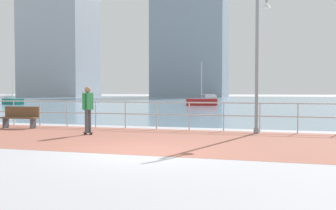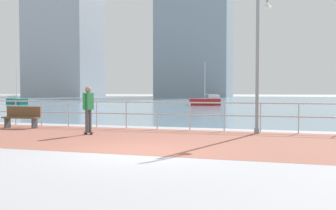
# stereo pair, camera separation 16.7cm
# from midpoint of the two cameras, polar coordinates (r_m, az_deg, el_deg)

# --- Properties ---
(ground) EXTENTS (220.00, 220.00, 0.00)m
(ground) POSITION_cam_midpoint_polar(r_m,az_deg,el_deg) (49.62, 11.80, 0.26)
(ground) COLOR #9E9EA3
(brick_paving) EXTENTS (28.00, 6.36, 0.01)m
(brick_paving) POSITION_cam_midpoint_polar(r_m,az_deg,el_deg) (12.68, -0.40, -5.11)
(brick_paving) COLOR #935647
(brick_paving) RESTS_ON ground
(harbor_water) EXTENTS (180.00, 88.00, 0.00)m
(harbor_water) POSITION_cam_midpoint_polar(r_m,az_deg,el_deg) (60.38, 12.53, 0.59)
(harbor_water) COLOR #6B899E
(harbor_water) RESTS_ON ground
(waterfront_railing) EXTENTS (25.25, 0.06, 1.15)m
(waterfront_railing) POSITION_cam_midpoint_polar(r_m,az_deg,el_deg) (15.68, 2.86, -0.84)
(waterfront_railing) COLOR #B2BCC1
(waterfront_railing) RESTS_ON ground
(lamppost) EXTENTS (0.59, 0.72, 5.63)m
(lamppost) POSITION_cam_midpoint_polar(r_m,az_deg,el_deg) (14.87, 13.09, 7.91)
(lamppost) COLOR gray
(lamppost) RESTS_ON ground
(skateboarder) EXTENTS (0.41, 0.56, 1.75)m
(skateboarder) POSITION_cam_midpoint_polar(r_m,az_deg,el_deg) (14.30, -12.11, -0.12)
(skateboarder) COLOR black
(skateboarder) RESTS_ON ground
(park_bench) EXTENTS (1.63, 0.57, 0.92)m
(park_bench) POSITION_cam_midpoint_polar(r_m,az_deg,el_deg) (17.62, -21.31, -1.67)
(park_bench) COLOR brown
(park_bench) RESTS_ON ground
(sailboat_teal) EXTENTS (3.48, 1.84, 4.67)m
(sailboat_teal) POSITION_cam_midpoint_polar(r_m,az_deg,el_deg) (41.62, 5.05, 0.55)
(sailboat_teal) COLOR #B21E1E
(sailboat_teal) RESTS_ON ground
(sailboat_navy) EXTENTS (3.19, 1.96, 4.29)m
(sailboat_navy) POSITION_cam_midpoint_polar(r_m,az_deg,el_deg) (47.97, -22.19, 0.57)
(sailboat_navy) COLOR #197266
(sailboat_navy) RESTS_ON ground
(tower_slate) EXTENTS (17.84, 12.85, 29.87)m
(tower_slate) POSITION_cam_midpoint_polar(r_m,az_deg,el_deg) (98.50, 3.30, 9.45)
(tower_slate) COLOR #8493A3
(tower_slate) RESTS_ON ground
(tower_steel) EXTENTS (17.14, 14.06, 36.61)m
(tower_steel) POSITION_cam_midpoint_polar(r_m,az_deg,el_deg) (107.30, -15.82, 10.59)
(tower_steel) COLOR #A3A8B2
(tower_steel) RESTS_ON ground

